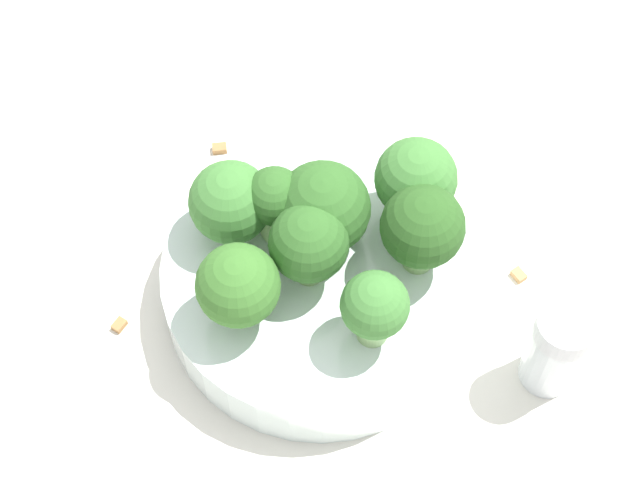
{
  "coord_description": "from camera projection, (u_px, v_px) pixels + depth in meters",
  "views": [
    {
      "loc": [
        0.25,
        -0.17,
        0.58
      ],
      "look_at": [
        0.0,
        0.0,
        0.07
      ],
      "focal_mm": 60.0,
      "sensor_mm": 36.0,
      "label": 1
    }
  ],
  "objects": [
    {
      "name": "almond_crumb_2",
      "position": [
        219.0,
        146.0,
        0.71
      ],
      "size": [
        0.01,
        0.01,
        0.01
      ],
      "primitive_type": "cube",
      "rotation": [
        0.0,
        0.0,
        4.23
      ],
      "color": "olive",
      "rests_on": "ground_plane"
    },
    {
      "name": "bowl",
      "position": [
        320.0,
        283.0,
        0.64
      ],
      "size": [
        0.19,
        0.19,
        0.04
      ],
      "primitive_type": "cylinder",
      "color": "silver",
      "rests_on": "ground_plane"
    },
    {
      "name": "broccoli_floret_3",
      "position": [
        240.0,
        289.0,
        0.58
      ],
      "size": [
        0.05,
        0.05,
        0.06
      ],
      "color": "#7A9E5B",
      "rests_on": "bowl"
    },
    {
      "name": "pepper_shaker",
      "position": [
        556.0,
        349.0,
        0.6
      ],
      "size": [
        0.03,
        0.03,
        0.07
      ],
      "color": "silver",
      "rests_on": "ground_plane"
    },
    {
      "name": "broccoli_floret_7",
      "position": [
        411.0,
        174.0,
        0.61
      ],
      "size": [
        0.05,
        0.05,
        0.06
      ],
      "color": "#8EB770",
      "rests_on": "bowl"
    },
    {
      "name": "almond_crumb_4",
      "position": [
        119.0,
        323.0,
        0.64
      ],
      "size": [
        0.01,
        0.01,
        0.01
      ],
      "primitive_type": "cube",
      "rotation": [
        0.0,
        0.0,
        1.97
      ],
      "color": "olive",
      "rests_on": "ground_plane"
    },
    {
      "name": "broccoli_floret_4",
      "position": [
        275.0,
        201.0,
        0.61
      ],
      "size": [
        0.03,
        0.03,
        0.06
      ],
      "color": "#8EB770",
      "rests_on": "bowl"
    },
    {
      "name": "almond_crumb_1",
      "position": [
        519.0,
        273.0,
        0.66
      ],
      "size": [
        0.01,
        0.01,
        0.01
      ],
      "primitive_type": "cube",
      "rotation": [
        0.0,
        0.0,
        0.01
      ],
      "color": "#AD7F4C",
      "rests_on": "ground_plane"
    },
    {
      "name": "broccoli_floret_2",
      "position": [
        311.0,
        248.0,
        0.59
      ],
      "size": [
        0.05,
        0.05,
        0.06
      ],
      "color": "#7A9E5B",
      "rests_on": "bowl"
    },
    {
      "name": "broccoli_floret_5",
      "position": [
        231.0,
        203.0,
        0.61
      ],
      "size": [
        0.05,
        0.05,
        0.05
      ],
      "color": "#7A9E5B",
      "rests_on": "bowl"
    },
    {
      "name": "broccoli_floret_6",
      "position": [
        422.0,
        228.0,
        0.59
      ],
      "size": [
        0.05,
        0.05,
        0.06
      ],
      "color": "#84AD66",
      "rests_on": "bowl"
    },
    {
      "name": "broccoli_floret_0",
      "position": [
        323.0,
        209.0,
        0.61
      ],
      "size": [
        0.06,
        0.06,
        0.06
      ],
      "color": "#7A9E5B",
      "rests_on": "bowl"
    },
    {
      "name": "ground_plane",
      "position": [
        320.0,
        298.0,
        0.66
      ],
      "size": [
        3.0,
        3.0,
        0.0
      ],
      "primitive_type": "plane",
      "color": "silver"
    },
    {
      "name": "broccoli_floret_1",
      "position": [
        376.0,
        307.0,
        0.57
      ],
      "size": [
        0.04,
        0.04,
        0.05
      ],
      "color": "#8EB770",
      "rests_on": "bowl"
    }
  ]
}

